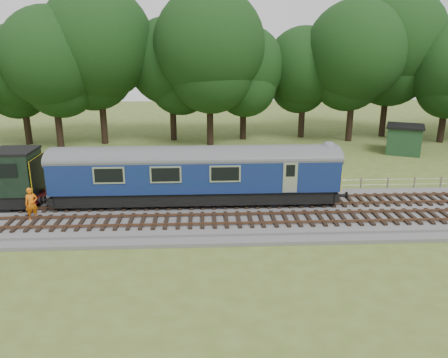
{
  "coord_description": "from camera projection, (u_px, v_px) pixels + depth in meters",
  "views": [
    {
      "loc": [
        -5.49,
        -25.41,
        10.19
      ],
      "look_at": [
        -4.19,
        1.4,
        2.0
      ],
      "focal_mm": 35.0,
      "sensor_mm": 36.0,
      "label": 1
    }
  ],
  "objects": [
    {
      "name": "ballast",
      "position": [
        292.0,
        212.0,
        27.45
      ],
      "size": [
        70.0,
        7.0,
        0.35
      ],
      "primitive_type": "cube",
      "color": "#4C4C4F",
      "rests_on": "ground"
    },
    {
      "name": "track_north",
      "position": [
        288.0,
        201.0,
        28.72
      ],
      "size": [
        67.2,
        2.4,
        0.21
      ],
      "color": "black",
      "rests_on": "ballast"
    },
    {
      "name": "track_south",
      "position": [
        297.0,
        218.0,
        25.85
      ],
      "size": [
        67.2,
        2.4,
        0.21
      ],
      "color": "black",
      "rests_on": "ballast"
    },
    {
      "name": "shed",
      "position": [
        404.0,
        139.0,
        42.95
      ],
      "size": [
        4.56,
        4.56,
        2.81
      ],
      "rotation": [
        0.0,
        0.0,
        -0.43
      ],
      "color": "#1A3B21",
      "rests_on": "ground"
    },
    {
      "name": "ground",
      "position": [
        291.0,
        215.0,
        27.5
      ],
      "size": [
        120.0,
        120.0,
        0.0
      ],
      "primitive_type": "plane",
      "color": "#4E5F23",
      "rests_on": "ground"
    },
    {
      "name": "fence",
      "position": [
        279.0,
        192.0,
        31.8
      ],
      "size": [
        64.0,
        0.12,
        1.0
      ],
      "primitive_type": null,
      "color": "#6B6054",
      "rests_on": "ground"
    },
    {
      "name": "worker",
      "position": [
        31.0,
        204.0,
        25.59
      ],
      "size": [
        0.85,
        0.75,
        1.95
      ],
      "primitive_type": "imported",
      "rotation": [
        0.0,
        0.0,
        0.49
      ],
      "color": "orange",
      "rests_on": "ballast"
    },
    {
      "name": "tree_line",
      "position": [
        253.0,
        142.0,
        48.52
      ],
      "size": [
        70.0,
        8.0,
        18.0
      ],
      "primitive_type": null,
      "color": "black",
      "rests_on": "ground"
    },
    {
      "name": "dmu_railcar",
      "position": [
        196.0,
        170.0,
        27.8
      ],
      "size": [
        18.05,
        2.86,
        3.88
      ],
      "color": "black",
      "rests_on": "ground"
    }
  ]
}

